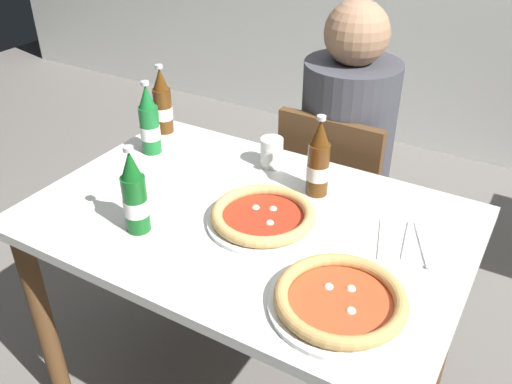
{
  "coord_description": "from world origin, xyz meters",
  "views": [
    {
      "loc": [
        0.65,
        -1.06,
        1.61
      ],
      "look_at": [
        0.0,
        0.05,
        0.8
      ],
      "focal_mm": 38.29,
      "sensor_mm": 36.0,
      "label": 1
    }
  ],
  "objects_px": {
    "pizza_marinara_far": "(263,216)",
    "napkin_with_cutlery": "(415,243)",
    "pizza_margherita_near": "(340,300)",
    "dining_table_main": "(247,248)",
    "diner_seated": "(344,169)",
    "paper_cup": "(272,152)",
    "chair_behind_table": "(336,198)",
    "beer_bottle_right": "(318,162)",
    "beer_bottle_extra": "(149,123)",
    "beer_bottle_center": "(163,104)",
    "beer_bottle_left": "(135,196)"
  },
  "relations": [
    {
      "from": "chair_behind_table",
      "to": "beer_bottle_right",
      "type": "distance_m",
      "value": 0.56
    },
    {
      "from": "diner_seated",
      "to": "beer_bottle_extra",
      "type": "xyz_separation_m",
      "value": [
        -0.5,
        -0.49,
        0.27
      ]
    },
    {
      "from": "beer_bottle_center",
      "to": "pizza_margherita_near",
      "type": "bearing_deg",
      "value": -29.82
    },
    {
      "from": "beer_bottle_extra",
      "to": "pizza_marinara_far",
      "type": "bearing_deg",
      "value": -18.08
    },
    {
      "from": "beer_bottle_extra",
      "to": "napkin_with_cutlery",
      "type": "height_order",
      "value": "beer_bottle_extra"
    },
    {
      "from": "diner_seated",
      "to": "pizza_marinara_far",
      "type": "distance_m",
      "value": 0.69
    },
    {
      "from": "beer_bottle_right",
      "to": "beer_bottle_extra",
      "type": "bearing_deg",
      "value": -176.04
    },
    {
      "from": "pizza_marinara_far",
      "to": "pizza_margherita_near",
      "type": "bearing_deg",
      "value": -32.54
    },
    {
      "from": "beer_bottle_extra",
      "to": "paper_cup",
      "type": "xyz_separation_m",
      "value": [
        0.39,
        0.12,
        -0.06
      ]
    },
    {
      "from": "dining_table_main",
      "to": "beer_bottle_left",
      "type": "xyz_separation_m",
      "value": [
        -0.22,
        -0.2,
        0.22
      ]
    },
    {
      "from": "pizza_margherita_near",
      "to": "beer_bottle_right",
      "type": "height_order",
      "value": "beer_bottle_right"
    },
    {
      "from": "beer_bottle_right",
      "to": "napkin_with_cutlery",
      "type": "bearing_deg",
      "value": -16.65
    },
    {
      "from": "dining_table_main",
      "to": "napkin_with_cutlery",
      "type": "distance_m",
      "value": 0.47
    },
    {
      "from": "dining_table_main",
      "to": "pizza_marinara_far",
      "type": "relative_size",
      "value": 3.91
    },
    {
      "from": "pizza_marinara_far",
      "to": "beer_bottle_left",
      "type": "distance_m",
      "value": 0.34
    },
    {
      "from": "napkin_with_cutlery",
      "to": "paper_cup",
      "type": "relative_size",
      "value": 2.36
    },
    {
      "from": "dining_table_main",
      "to": "diner_seated",
      "type": "distance_m",
      "value": 0.66
    },
    {
      "from": "diner_seated",
      "to": "pizza_margherita_near",
      "type": "height_order",
      "value": "diner_seated"
    },
    {
      "from": "pizza_marinara_far",
      "to": "chair_behind_table",
      "type": "bearing_deg",
      "value": 92.66
    },
    {
      "from": "pizza_margherita_near",
      "to": "pizza_marinara_far",
      "type": "xyz_separation_m",
      "value": [
        -0.31,
        0.2,
        0.0
      ]
    },
    {
      "from": "chair_behind_table",
      "to": "pizza_marinara_far",
      "type": "distance_m",
      "value": 0.68
    },
    {
      "from": "diner_seated",
      "to": "beer_bottle_center",
      "type": "bearing_deg",
      "value": -148.2
    },
    {
      "from": "pizza_margherita_near",
      "to": "beer_bottle_extra",
      "type": "distance_m",
      "value": 0.92
    },
    {
      "from": "pizza_margherita_near",
      "to": "beer_bottle_left",
      "type": "distance_m",
      "value": 0.58
    },
    {
      "from": "pizza_margherita_near",
      "to": "beer_bottle_extra",
      "type": "relative_size",
      "value": 1.3
    },
    {
      "from": "pizza_marinara_far",
      "to": "dining_table_main",
      "type": "bearing_deg",
      "value": 172.86
    },
    {
      "from": "beer_bottle_left",
      "to": "beer_bottle_center",
      "type": "bearing_deg",
      "value": 121.93
    },
    {
      "from": "pizza_margherita_near",
      "to": "beer_bottle_right",
      "type": "relative_size",
      "value": 1.3
    },
    {
      "from": "dining_table_main",
      "to": "diner_seated",
      "type": "xyz_separation_m",
      "value": [
        0.03,
        0.66,
        -0.05
      ]
    },
    {
      "from": "chair_behind_table",
      "to": "beer_bottle_extra",
      "type": "xyz_separation_m",
      "value": [
        -0.5,
        -0.44,
        0.37
      ]
    },
    {
      "from": "beer_bottle_left",
      "to": "beer_bottle_center",
      "type": "xyz_separation_m",
      "value": [
        -0.32,
        0.51,
        0.0
      ]
    },
    {
      "from": "beer_bottle_center",
      "to": "beer_bottle_right",
      "type": "xyz_separation_m",
      "value": [
        0.65,
        -0.11,
        0.0
      ]
    },
    {
      "from": "beer_bottle_center",
      "to": "beer_bottle_extra",
      "type": "height_order",
      "value": "same"
    },
    {
      "from": "beer_bottle_left",
      "to": "napkin_with_cutlery",
      "type": "distance_m",
      "value": 0.73
    },
    {
      "from": "chair_behind_table",
      "to": "beer_bottle_center",
      "type": "bearing_deg",
      "value": 28.84
    },
    {
      "from": "beer_bottle_left",
      "to": "beer_bottle_center",
      "type": "relative_size",
      "value": 1.0
    },
    {
      "from": "dining_table_main",
      "to": "beer_bottle_center",
      "type": "relative_size",
      "value": 4.86
    },
    {
      "from": "pizza_margherita_near",
      "to": "diner_seated",
      "type": "bearing_deg",
      "value": 111.21
    },
    {
      "from": "diner_seated",
      "to": "pizza_marinara_far",
      "type": "bearing_deg",
      "value": -87.63
    },
    {
      "from": "beer_bottle_left",
      "to": "diner_seated",
      "type": "bearing_deg",
      "value": 74.19
    },
    {
      "from": "beer_bottle_right",
      "to": "napkin_with_cutlery",
      "type": "height_order",
      "value": "beer_bottle_right"
    },
    {
      "from": "pizza_marinara_far",
      "to": "napkin_with_cutlery",
      "type": "height_order",
      "value": "pizza_marinara_far"
    },
    {
      "from": "dining_table_main",
      "to": "beer_bottle_center",
      "type": "distance_m",
      "value": 0.66
    },
    {
      "from": "pizza_margherita_near",
      "to": "beer_bottle_center",
      "type": "height_order",
      "value": "beer_bottle_center"
    },
    {
      "from": "pizza_margherita_near",
      "to": "napkin_with_cutlery",
      "type": "height_order",
      "value": "pizza_margherita_near"
    },
    {
      "from": "diner_seated",
      "to": "paper_cup",
      "type": "xyz_separation_m",
      "value": [
        -0.11,
        -0.38,
        0.21
      ]
    },
    {
      "from": "beer_bottle_left",
      "to": "beer_bottle_extra",
      "type": "distance_m",
      "value": 0.45
    },
    {
      "from": "beer_bottle_left",
      "to": "paper_cup",
      "type": "height_order",
      "value": "beer_bottle_left"
    },
    {
      "from": "dining_table_main",
      "to": "paper_cup",
      "type": "relative_size",
      "value": 12.63
    },
    {
      "from": "pizza_margherita_near",
      "to": "beer_bottle_center",
      "type": "distance_m",
      "value": 1.04
    }
  ]
}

